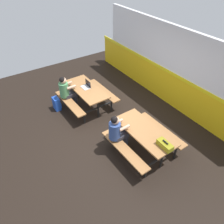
{
  "coord_description": "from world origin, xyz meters",
  "views": [
    {
      "loc": [
        4.19,
        -2.74,
        4.55
      ],
      "look_at": [
        0.0,
        0.07,
        0.55
      ],
      "focal_mm": 35.19,
      "sensor_mm": 36.0,
      "label": 1
    }
  ],
  "objects_px": {
    "laptop_silver": "(86,86)",
    "picnic_table_left": "(87,93)",
    "student_further": "(117,131)",
    "backpack_dark": "(57,104)",
    "picnic_table_right": "(144,135)",
    "toolbox_grey": "(165,145)",
    "student_nearer": "(66,90)"
  },
  "relations": [
    {
      "from": "laptop_silver",
      "to": "picnic_table_left",
      "type": "bearing_deg",
      "value": -28.71
    },
    {
      "from": "laptop_silver",
      "to": "student_further",
      "type": "bearing_deg",
      "value": -8.4
    },
    {
      "from": "laptop_silver",
      "to": "backpack_dark",
      "type": "bearing_deg",
      "value": -112.75
    },
    {
      "from": "picnic_table_right",
      "to": "backpack_dark",
      "type": "distance_m",
      "value": 3.28
    },
    {
      "from": "picnic_table_right",
      "to": "toolbox_grey",
      "type": "distance_m",
      "value": 0.73
    },
    {
      "from": "picnic_table_left",
      "to": "toolbox_grey",
      "type": "relative_size",
      "value": 4.35
    },
    {
      "from": "toolbox_grey",
      "to": "student_further",
      "type": "bearing_deg",
      "value": -152.12
    },
    {
      "from": "picnic_table_left",
      "to": "student_nearer",
      "type": "bearing_deg",
      "value": -119.18
    },
    {
      "from": "picnic_table_left",
      "to": "picnic_table_right",
      "type": "height_order",
      "value": "same"
    },
    {
      "from": "picnic_table_left",
      "to": "laptop_silver",
      "type": "distance_m",
      "value": 0.23
    },
    {
      "from": "student_nearer",
      "to": "student_further",
      "type": "relative_size",
      "value": 1.0
    },
    {
      "from": "picnic_table_right",
      "to": "toolbox_grey",
      "type": "relative_size",
      "value": 4.35
    },
    {
      "from": "backpack_dark",
      "to": "picnic_table_left",
      "type": "bearing_deg",
      "value": 63.08
    },
    {
      "from": "backpack_dark",
      "to": "student_nearer",
      "type": "bearing_deg",
      "value": 66.88
    },
    {
      "from": "student_further",
      "to": "toolbox_grey",
      "type": "relative_size",
      "value": 3.02
    },
    {
      "from": "student_nearer",
      "to": "laptop_silver",
      "type": "xyz_separation_m",
      "value": [
        0.25,
        0.6,
        0.08
      ]
    },
    {
      "from": "backpack_dark",
      "to": "student_further",
      "type": "bearing_deg",
      "value": 13.37
    },
    {
      "from": "picnic_table_right",
      "to": "toolbox_grey",
      "type": "xyz_separation_m",
      "value": [
        0.69,
        0.01,
        0.24
      ]
    },
    {
      "from": "student_nearer",
      "to": "toolbox_grey",
      "type": "xyz_separation_m",
      "value": [
        3.57,
        0.85,
        0.1
      ]
    },
    {
      "from": "toolbox_grey",
      "to": "laptop_silver",
      "type": "bearing_deg",
      "value": -175.68
    },
    {
      "from": "student_nearer",
      "to": "backpack_dark",
      "type": "xyz_separation_m",
      "value": [
        -0.15,
        -0.35,
        -0.49
      ]
    },
    {
      "from": "student_further",
      "to": "toolbox_grey",
      "type": "xyz_separation_m",
      "value": [
        1.1,
        0.58,
        0.1
      ]
    },
    {
      "from": "student_further",
      "to": "picnic_table_left",
      "type": "bearing_deg",
      "value": 172.28
    },
    {
      "from": "student_nearer",
      "to": "student_further",
      "type": "height_order",
      "value": "same"
    },
    {
      "from": "student_nearer",
      "to": "laptop_silver",
      "type": "height_order",
      "value": "student_nearer"
    },
    {
      "from": "backpack_dark",
      "to": "laptop_silver",
      "type": "bearing_deg",
      "value": 67.25
    },
    {
      "from": "student_nearer",
      "to": "laptop_silver",
      "type": "relative_size",
      "value": 3.72
    },
    {
      "from": "picnic_table_right",
      "to": "student_nearer",
      "type": "height_order",
      "value": "student_nearer"
    },
    {
      "from": "student_nearer",
      "to": "student_further",
      "type": "bearing_deg",
      "value": 6.24
    },
    {
      "from": "picnic_table_right",
      "to": "student_further",
      "type": "xyz_separation_m",
      "value": [
        -0.41,
        -0.57,
        0.13
      ]
    },
    {
      "from": "picnic_table_right",
      "to": "laptop_silver",
      "type": "bearing_deg",
      "value": -174.87
    },
    {
      "from": "picnic_table_right",
      "to": "toolbox_grey",
      "type": "bearing_deg",
      "value": 1.19
    }
  ]
}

